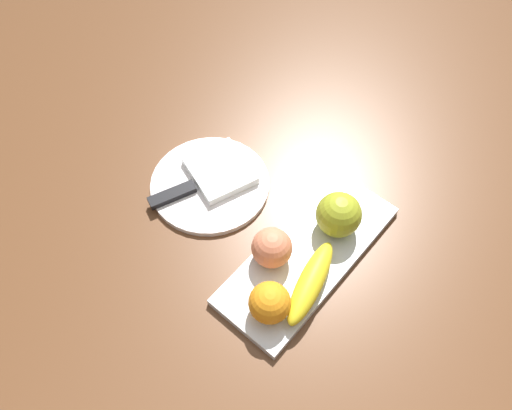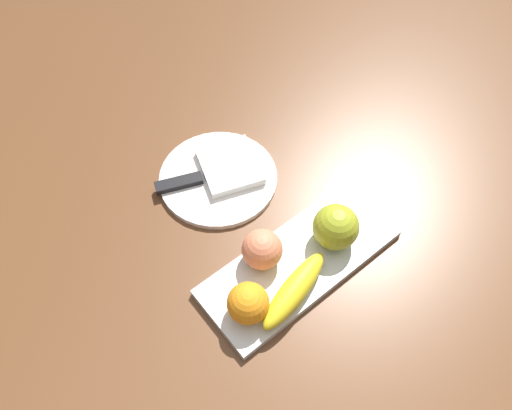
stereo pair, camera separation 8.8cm
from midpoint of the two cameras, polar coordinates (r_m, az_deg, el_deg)
name	(u,v)px [view 2 (the right image)]	position (r m, az deg, el deg)	size (l,w,h in m)	color
ground_plane	(282,277)	(0.87, 5.88, -8.42)	(2.40, 2.40, 0.00)	brown
fruit_tray	(298,260)	(0.88, 7.71, -6.49)	(0.36, 0.14, 0.02)	silver
apple	(336,227)	(0.87, 11.98, -2.69)	(0.08, 0.08, 0.08)	#95A123
banana	(294,290)	(0.82, 7.50, -9.80)	(0.16, 0.04, 0.04)	yellow
orange_near_apple	(248,303)	(0.79, 2.35, -11.35)	(0.07, 0.07, 0.07)	orange
peach	(262,249)	(0.83, 3.75, -5.30)	(0.07, 0.07, 0.07)	#D87855
dinner_plate	(218,178)	(0.97, -1.72, 2.91)	(0.23, 0.23, 0.01)	white
folded_napkin	(230,166)	(0.97, -0.41, 4.27)	(0.11, 0.12, 0.02)	white
knife	(187,181)	(0.95, -5.27, 2.50)	(0.18, 0.09, 0.01)	silver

